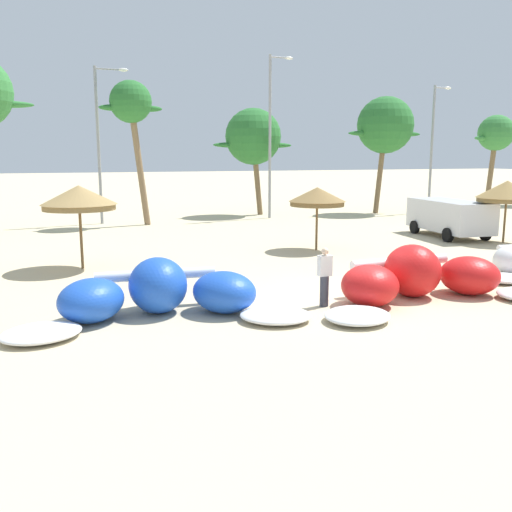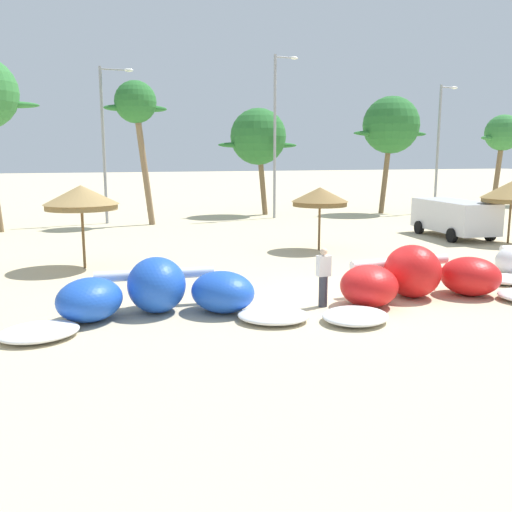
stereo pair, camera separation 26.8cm
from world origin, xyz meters
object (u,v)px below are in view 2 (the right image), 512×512
Objects in this scene: palm_left_of_gap at (136,106)px; lamppost_west_center at (276,130)px; beach_umbrella_near_palms at (320,197)px; parked_van at (453,215)px; person_near_kites at (323,277)px; palm_center_right at (391,126)px; kite_left_of_center at (421,280)px; palm_right_of_gap at (503,135)px; lamppost_east_center at (439,143)px; kite_left at (158,295)px; beach_umbrella_outermost at (512,191)px; beach_umbrella_middle at (81,197)px; lamppost_west at (106,137)px; palm_center_left at (258,137)px.

lamppost_west_center is (9.03, 0.81, -1.15)m from palm_left_of_gap.
beach_umbrella_near_palms is 8.30m from parked_van.
person_near_kites is at bearing -108.90° from lamppost_west_center.
person_near_kites is 26.85m from palm_center_right.
lamppost_west_center reaches higher than kite_left_of_center.
parked_van is at bearing -141.31° from palm_right_of_gap.
parked_van is at bearing -124.36° from lamppost_east_center.
beach_umbrella_outermost is (17.65, 6.37, 1.87)m from kite_left.
beach_umbrella_middle is 0.37× the size of palm_center_right.
beach_umbrella_middle reaches higher than person_near_kites.
beach_umbrella_middle is at bearing -153.80° from lamppost_east_center.
lamppost_west_center is at bearing 114.13° from parked_van.
palm_right_of_gap is 0.76× the size of lamppost_west.
person_near_kites is 0.20× the size of palm_left_of_gap.
palm_left_of_gap reaches higher than palm_center_right.
beach_umbrella_middle is 0.42× the size of palm_center_left.
lamppost_west is (-10.21, -1.49, -0.15)m from palm_center_left.
beach_umbrella_near_palms is at bearing -151.61° from palm_right_of_gap.
beach_umbrella_middle is at bearing -176.36° from beach_umbrella_near_palms.
person_near_kites is (-2.91, 0.36, 0.23)m from kite_left_of_center.
kite_left_of_center is 4.83× the size of person_near_kites.
kite_left is 4.43m from person_near_kites.
kite_left_of_center is at bearing -144.58° from beach_umbrella_outermost.
beach_umbrella_middle is 18.67m from lamppost_west_center.
beach_umbrella_near_palms reaches higher than kite_left.
palm_left_of_gap is 9.26m from palm_center_left.
lamppost_west_center is (-6.14, 13.83, 3.29)m from beach_umbrella_outermost.
palm_left_of_gap is at bearing -160.66° from palm_center_left.
beach_umbrella_outermost is 15.48m from lamppost_west_center.
kite_left_of_center reaches higher than kite_left.
beach_umbrella_outermost is 16.62m from palm_right_of_gap.
lamppost_east_center is at bearing -13.39° from palm_center_left.
kite_left is 20.54m from palm_left_of_gap.
beach_umbrella_outermost is at bearing 35.42° from kite_left_of_center.
palm_right_of_gap is (29.90, 11.48, 2.99)m from beach_umbrella_middle.
palm_left_of_gap is at bearing 72.53° from beach_umbrella_middle.
lamppost_west reaches higher than palm_center_left.
palm_right_of_gap is (20.07, 10.85, 3.25)m from beach_umbrella_near_palms.
lamppost_west reaches higher than beach_umbrella_middle.
lamppost_west_center reaches higher than lamppost_west.
palm_center_left is at bearing 167.37° from palm_center_right.
beach_umbrella_outermost is at bearing -2.13° from beach_umbrella_middle.
palm_left_of_gap reaches higher than kite_left_of_center.
palm_center_right is at bearing 46.99° from beach_umbrella_near_palms.
lamppost_west_center is at bearing 174.47° from palm_right_of_gap.
parked_van is 0.72× the size of palm_center_left.
lamppost_east_center is (7.14, 10.44, 3.87)m from parked_van.
lamppost_west_center reaches higher than lamppost_east_center.
lamppost_west_center is (12.91, 13.12, 3.13)m from beach_umbrella_middle.
beach_umbrella_near_palms is 0.33× the size of palm_center_right.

